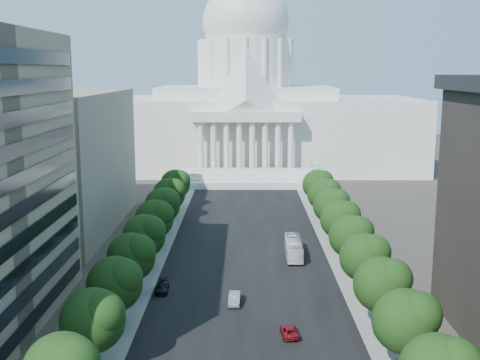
{
  "coord_description": "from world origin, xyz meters",
  "views": [
    {
      "loc": [
        -0.52,
        -29.2,
        34.61
      ],
      "look_at": [
        -1.28,
        82.13,
        14.24
      ],
      "focal_mm": 45.0,
      "sensor_mm": 36.0,
      "label": 1
    }
  ],
  "objects_px": {
    "car_silver": "(234,299)",
    "car_red": "(289,331)",
    "car_dark_b": "(162,287)",
    "city_bus": "(294,248)"
  },
  "relations": [
    {
      "from": "car_silver",
      "to": "car_red",
      "type": "relative_size",
      "value": 1.06
    },
    {
      "from": "car_red",
      "to": "car_dark_b",
      "type": "distance_m",
      "value": 24.85
    },
    {
      "from": "car_red",
      "to": "car_dark_b",
      "type": "bearing_deg",
      "value": -45.19
    },
    {
      "from": "car_red",
      "to": "car_dark_b",
      "type": "height_order",
      "value": "car_dark_b"
    },
    {
      "from": "car_silver",
      "to": "car_red",
      "type": "bearing_deg",
      "value": -54.25
    },
    {
      "from": "car_silver",
      "to": "city_bus",
      "type": "bearing_deg",
      "value": 67.24
    },
    {
      "from": "car_red",
      "to": "city_bus",
      "type": "height_order",
      "value": "city_bus"
    },
    {
      "from": "car_dark_b",
      "to": "car_red",
      "type": "bearing_deg",
      "value": -43.05
    },
    {
      "from": "car_dark_b",
      "to": "city_bus",
      "type": "bearing_deg",
      "value": 36.64
    },
    {
      "from": "city_bus",
      "to": "car_red",
      "type": "bearing_deg",
      "value": -94.32
    }
  ]
}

